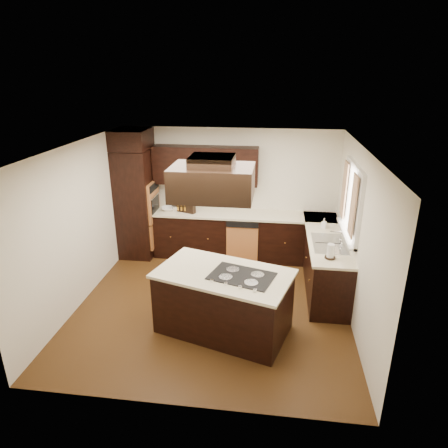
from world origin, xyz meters
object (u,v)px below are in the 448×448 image
Objects in this scene: oven_column at (136,204)px; spice_rack at (185,204)px; island at (224,303)px; range_hood at (212,182)px.

spice_rack is (0.97, 0.03, 0.03)m from oven_column.
oven_column reaches higher than island.
range_hood is 2.57× the size of spice_rack.
oven_column reaches higher than spice_rack.
spice_rack is at bearing 130.92° from island.
oven_column is at bearing 147.84° from island.
range_hood is 2.68m from spice_rack.
island is at bearing -49.04° from oven_column.
spice_rack is at bearing 111.52° from range_hood.
range_hood is at bearing -46.16° from spice_rack.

